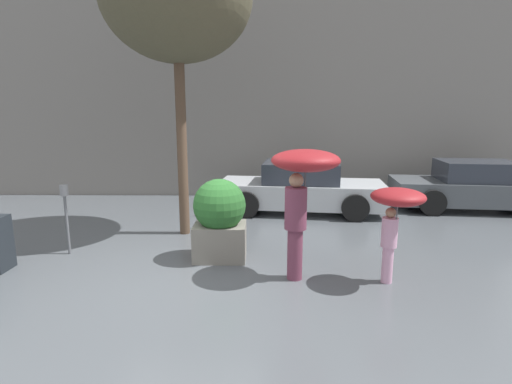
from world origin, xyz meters
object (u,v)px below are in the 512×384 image
object	(u,v)px
parked_car_near	(301,189)
person_child	(396,208)
person_adult	(303,177)
parking_meter	(65,205)
planter_box	(220,218)
parked_car_far	(475,187)

from	to	relation	value
parked_car_near	person_child	bearing A→B (deg)	-161.70
person_adult	parking_meter	bearing A→B (deg)	142.65
planter_box	person_child	xyz separation A→B (m)	(2.69, -1.05, 0.44)
person_child	parked_car_far	distance (m)	6.15
person_adult	parked_car_far	bearing A→B (deg)	18.72
planter_box	person_child	size ratio (longest dim) A/B	0.97
parking_meter	parked_car_far	bearing A→B (deg)	21.37
person_adult	parked_car_near	distance (m)	4.47
person_adult	parking_meter	distance (m)	4.31
planter_box	parked_car_far	bearing A→B (deg)	30.59
person_child	parking_meter	xyz separation A→B (m)	(-5.48, 1.24, -0.26)
planter_box	person_adult	xyz separation A→B (m)	(1.35, -0.82, 0.85)
parked_car_near	planter_box	bearing A→B (deg)	160.27
parked_car_far	parking_meter	world-z (taller)	parked_car_far
parking_meter	planter_box	bearing A→B (deg)	-3.96
parked_car_far	planter_box	bearing A→B (deg)	127.37
planter_box	parking_meter	size ratio (longest dim) A/B	1.11
person_adult	parked_car_far	size ratio (longest dim) A/B	0.46
parked_car_near	parked_car_far	size ratio (longest dim) A/B	1.01
person_adult	parking_meter	xyz separation A→B (m)	(-4.14, 1.01, -0.67)
person_adult	parked_car_far	distance (m)	6.94
planter_box	parked_car_far	distance (m)	7.47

